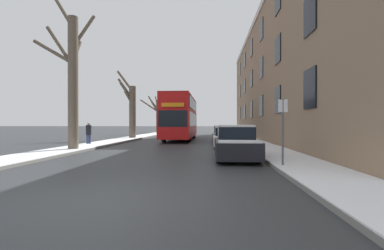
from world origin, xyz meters
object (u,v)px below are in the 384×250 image
Objects in this scene: bare_tree_left_0 at (72,77)px; parked_car_0 at (235,144)px; bare_tree_left_3 at (171,117)px; parked_car_1 at (227,138)px; pedestrian_left_sidewalk at (89,133)px; bare_tree_left_1 at (131,108)px; parked_car_2 at (223,134)px; bare_tree_left_2 at (157,115)px; street_sign_post at (283,129)px; double_decker_bus at (181,116)px.

bare_tree_left_0 reaches higher than parked_car_0.
bare_tree_left_3 is 34.38m from parked_car_1.
pedestrian_left_sidewalk reaches higher than parked_car_1.
bare_tree_left_0 is 2.28× the size of parked_car_1.
bare_tree_left_0 reaches higher than parked_car_1.
bare_tree_left_0 is at bearing -160.73° from parked_car_1.
bare_tree_left_1 is 24.19m from bare_tree_left_3.
parked_car_2 is at bearing 90.00° from parked_car_1.
bare_tree_left_1 is 1.65× the size of parked_car_2.
parked_car_1 is at bearing -43.23° from bare_tree_left_1.
bare_tree_left_2 is at bearing -90.95° from bare_tree_left_3.
bare_tree_left_1 reaches higher than street_sign_post.
parked_car_0 is at bearing -90.00° from parked_car_2.
parked_car_0 is (9.15, -2.62, -3.62)m from bare_tree_left_0.
parked_car_1 is (9.15, 3.20, -3.68)m from bare_tree_left_0.
bare_tree_left_2 is at bearing 90.31° from bare_tree_left_0.
bare_tree_left_0 is 1.27× the size of bare_tree_left_1.
double_decker_bus reaches higher than parked_car_1.
bare_tree_left_0 is at bearing -114.22° from double_decker_bus.
bare_tree_left_1 is at bearing 91.49° from bare_tree_left_0.
bare_tree_left_3 is at bearing 89.88° from bare_tree_left_0.
bare_tree_left_1 is 8.72m from pedestrian_left_sidewalk.
bare_tree_left_3 is 32.66m from pedestrian_left_sidewalk.
street_sign_post is at bearing -80.51° from parked_car_1.
bare_tree_left_0 reaches higher than double_decker_bus.
bare_tree_left_1 is 17.67m from parked_car_0.
bare_tree_left_1 reaches higher than bare_tree_left_2.
bare_tree_left_3 is 1.66× the size of parked_car_1.
parked_car_2 is 2.55× the size of pedestrian_left_sidewalk.
pedestrian_left_sidewalk is at bearing -153.31° from parked_car_2.
bare_tree_left_0 is at bearing -90.12° from bare_tree_left_3.
bare_tree_left_2 is at bearing 113.96° from parked_car_1.
parked_car_1 is at bearing -62.62° from double_decker_bus.
parked_car_2 is at bearing 43.61° from bare_tree_left_0.
double_decker_bus is 9.14m from parked_car_1.
bare_tree_left_3 reaches higher than parked_car_1.
bare_tree_left_3 is 25.60m from double_decker_bus.
parked_car_2 is at bearing 90.00° from parked_car_0.
parked_car_0 is at bearing -70.84° from bare_tree_left_2.
street_sign_post is (5.52, -16.33, -0.97)m from double_decker_bus.
double_decker_bus reaches higher than parked_car_0.
pedestrian_left_sidewalk is at bearing 147.68° from parked_car_0.
bare_tree_left_2 reaches higher than street_sign_post.
bare_tree_left_3 is at bearing 105.34° from parked_car_1.
parked_car_0 is (9.46, -14.72, -2.51)m from bare_tree_left_1.
bare_tree_left_3 is 29.11m from parked_car_2.
parked_car_1 is (9.28, -20.88, -2.36)m from bare_tree_left_2.
pedestrian_left_sidewalk is at bearing 142.10° from street_sign_post.
bare_tree_left_1 is at bearing 170.13° from double_decker_bus.
bare_tree_left_0 is 36.30m from bare_tree_left_3.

